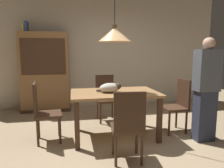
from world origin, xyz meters
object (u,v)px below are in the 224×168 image
(hutch_bookcase, at_px, (45,74))
(person_standing, at_px, (206,90))
(chair_right_side, at_px, (178,103))
(book_blue_wide, at_px, (27,27))
(chair_left_side, at_px, (43,110))
(pendant_lamp, at_px, (115,34))
(book_yellow_short, at_px, (24,28))
(chair_far_back, at_px, (106,96))
(cat_sleeping, at_px, (110,88))
(chair_near_front, at_px, (128,124))
(dining_table, at_px, (115,98))

(hutch_bookcase, bearing_deg, person_standing, -40.84)
(chair_right_side, height_order, person_standing, person_standing)
(book_blue_wide, height_order, person_standing, book_blue_wide)
(chair_left_side, relative_size, hutch_bookcase, 0.50)
(pendant_lamp, distance_m, book_yellow_short, 2.55)
(pendant_lamp, bearing_deg, chair_far_back, 90.38)
(chair_right_side, xyz_separation_m, pendant_lamp, (-1.13, -0.00, 1.15))
(person_standing, bearing_deg, book_blue_wide, 142.74)
(chair_left_side, bearing_deg, chair_right_side, 0.30)
(book_yellow_short, bearing_deg, hutch_bookcase, -0.20)
(chair_far_back, relative_size, cat_sleeping, 2.33)
(chair_left_side, relative_size, chair_near_front, 1.00)
(chair_far_back, xyz_separation_m, hutch_bookcase, (-1.29, 0.98, 0.38))
(chair_left_side, xyz_separation_m, book_blue_wide, (-0.53, 1.87, 1.46))
(dining_table, xyz_separation_m, hutch_bookcase, (-1.30, 1.86, 0.24))
(hutch_bookcase, bearing_deg, chair_left_side, -84.88)
(dining_table, relative_size, pendant_lamp, 1.08)
(chair_near_front, relative_size, book_blue_wide, 3.88)
(dining_table, bearing_deg, chair_left_side, -179.57)
(hutch_bookcase, distance_m, person_standing, 3.50)
(chair_far_back, xyz_separation_m, chair_left_side, (-1.12, -0.89, 0.00))
(hutch_bookcase, xyz_separation_m, book_yellow_short, (-0.43, 0.00, 1.05))
(chair_far_back, xyz_separation_m, chair_near_front, (-0.00, -1.76, 0.00))
(dining_table, relative_size, book_yellow_short, 7.00)
(cat_sleeping, height_order, person_standing, person_standing)
(dining_table, xyz_separation_m, pendant_lamp, (0.00, 0.00, 1.01))
(person_standing, bearing_deg, cat_sleeping, 164.34)
(chair_far_back, bearing_deg, chair_near_front, -90.06)
(chair_left_side, height_order, chair_near_front, same)
(chair_near_front, bearing_deg, cat_sleeping, 94.33)
(chair_far_back, xyz_separation_m, cat_sleeping, (-0.07, -0.91, 0.32))
(book_yellow_short, xyz_separation_m, person_standing, (3.08, -2.29, -1.13))
(pendant_lamp, relative_size, book_yellow_short, 6.50)
(chair_left_side, distance_m, cat_sleeping, 1.10)
(chair_far_back, height_order, book_blue_wide, book_blue_wide)
(dining_table, distance_m, chair_left_side, 1.14)
(dining_table, height_order, person_standing, person_standing)
(book_yellow_short, relative_size, book_blue_wide, 0.83)
(book_blue_wide, bearing_deg, book_yellow_short, 180.00)
(pendant_lamp, relative_size, person_standing, 0.81)
(cat_sleeping, distance_m, hutch_bookcase, 2.25)
(chair_right_side, distance_m, book_yellow_short, 3.69)
(chair_right_side, distance_m, chair_left_side, 2.26)
(dining_table, xyz_separation_m, person_standing, (1.35, -0.43, 0.16))
(chair_far_back, relative_size, person_standing, 0.58)
(chair_far_back, height_order, pendant_lamp, pendant_lamp)
(chair_far_back, xyz_separation_m, book_yellow_short, (-1.72, 0.99, 1.43))
(chair_far_back, distance_m, chair_left_side, 1.43)
(chair_near_front, relative_size, person_standing, 0.58)
(dining_table, bearing_deg, hutch_bookcase, 124.83)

